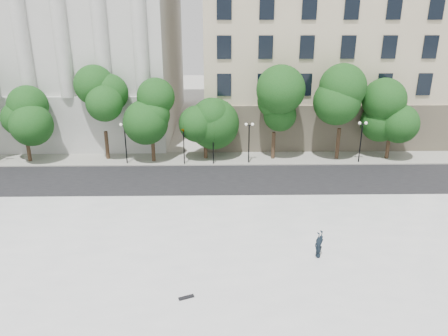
{
  "coord_description": "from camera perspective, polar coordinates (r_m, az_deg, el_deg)",
  "views": [
    {
      "loc": [
        3.28,
        -17.4,
        14.5
      ],
      "look_at": [
        3.73,
        10.0,
        4.26
      ],
      "focal_mm": 35.0,
      "sensor_mm": 36.0,
      "label": 1
    }
  ],
  "objects": [
    {
      "name": "ground",
      "position": [
        22.88,
        -9.5,
        -19.16
      ],
      "size": [
        160.0,
        160.0,
        0.0
      ],
      "primitive_type": "plane",
      "color": "beige",
      "rests_on": "ground"
    },
    {
      "name": "plaza",
      "position": [
        25.11,
        -8.55,
        -14.41
      ],
      "size": [
        44.0,
        22.0,
        0.45
      ],
      "primitive_type": "cube",
      "color": "white",
      "rests_on": "ground"
    },
    {
      "name": "street",
      "position": [
        38.39,
        -5.78,
        -1.79
      ],
      "size": [
        60.0,
        8.0,
        0.02
      ],
      "primitive_type": "cube",
      "color": "black",
      "rests_on": "ground"
    },
    {
      "name": "far_sidewalk",
      "position": [
        43.96,
        -5.17,
        1.24
      ],
      "size": [
        60.0,
        4.0,
        0.12
      ],
      "primitive_type": "cube",
      "color": "#9D9B91",
      "rests_on": "ground"
    },
    {
      "name": "building_west",
      "position": [
        59.55,
        -21.92,
        17.56
      ],
      "size": [
        31.5,
        27.65,
        25.6
      ],
      "color": "silver",
      "rests_on": "ground"
    },
    {
      "name": "building_east",
      "position": [
        58.83,
        16.25,
        16.46
      ],
      "size": [
        36.0,
        26.15,
        23.0
      ],
      "color": "beige",
      "rests_on": "ground"
    },
    {
      "name": "traffic_light_west",
      "position": [
        41.26,
        -5.35,
        5.26
      ],
      "size": [
        0.77,
        1.83,
        4.22
      ],
      "color": "black",
      "rests_on": "ground"
    },
    {
      "name": "traffic_light_east",
      "position": [
        41.13,
        -1.44,
        5.33
      ],
      "size": [
        0.95,
        1.88,
        4.24
      ],
      "color": "black",
      "rests_on": "ground"
    },
    {
      "name": "person_lying",
      "position": [
        26.93,
        12.18,
        -10.89
      ],
      "size": [
        1.56,
        1.72,
        0.46
      ],
      "primitive_type": "imported",
      "rotation": [
        -1.54,
        0.0,
        0.68
      ],
      "color": "black",
      "rests_on": "plaza"
    },
    {
      "name": "skateboard",
      "position": [
        23.34,
        -4.94,
        -16.48
      ],
      "size": [
        0.82,
        0.5,
        0.08
      ],
      "primitive_type": "cube",
      "rotation": [
        0.0,
        0.0,
        0.39
      ],
      "color": "black",
      "rests_on": "plaza"
    },
    {
      "name": "street_trees",
      "position": [
        42.18,
        -2.8,
        7.42
      ],
      "size": [
        43.85,
        4.86,
        7.9
      ],
      "color": "#382619",
      "rests_on": "ground"
    },
    {
      "name": "lamp_posts",
      "position": [
        41.78,
        -5.51,
        4.25
      ],
      "size": [
        36.02,
        0.28,
        4.25
      ],
      "color": "black",
      "rests_on": "ground"
    }
  ]
}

